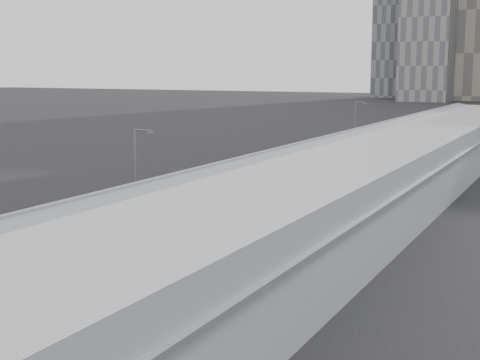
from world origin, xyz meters
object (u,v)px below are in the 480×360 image
Objects in this scene: bus_5 at (341,162)px; street_lamp_far at (356,122)px; bus_3 at (248,198)px; bus_10 at (445,124)px; bus_6 at (377,151)px; shipping_container at (361,141)px; bus_8 at (413,135)px; bus_1 at (39,274)px; bus_7 at (398,143)px; street_lamp_near at (137,170)px; bus_2 at (190,219)px; bus_9 at (433,130)px; suv at (398,132)px; bus_4 at (307,178)px.

bus_5 is 28.61m from street_lamp_far.
bus_3 is 0.97× the size of bus_10.
bus_6 reaches higher than shipping_container.
bus_8 is 29.28m from bus_10.
bus_5 is (-0.49, 29.12, -0.08)m from bus_3.
bus_3 is 72.23m from bus_8.
bus_1 is 0.98× the size of bus_7.
bus_6 is at bearing 88.48° from bus_3.
bus_7 is at bearing -11.11° from shipping_container.
street_lamp_near reaches higher than shipping_container.
bus_10 is 45.45m from street_lamp_far.
bus_6 is 53.05m from street_lamp_near.
bus_2 is 1.05× the size of bus_9.
bus_2 is at bearing 90.01° from bus_1.
bus_10 is at bearing 86.68° from street_lamp_near.
bus_7 is at bearing -83.89° from bus_10.
bus_10 is (-0.74, 16.44, 0.14)m from bus_9.
bus_7 is 28.58m from suv.
bus_10 is (-0.18, 111.99, 0.06)m from bus_2.
bus_4 is 1.52× the size of street_lamp_near.
bus_5 is 55.94m from bus_9.
bus_9 is 7.42m from suv.
bus_5 is 1.45× the size of street_lamp_near.
bus_6 is at bearing 90.33° from bus_1.
bus_2 is 39.61m from bus_5.
bus_4 is at bearing 94.42° from bus_2.
bus_3 is at bearing -77.92° from suv.
bus_8 is at bearing -90.47° from bus_9.
bus_8 is at bearing 87.31° from bus_5.
street_lamp_near is at bearing -87.75° from bus_10.
bus_6 is 15.32m from street_lamp_far.
bus_10 is 1.62× the size of street_lamp_far.
bus_5 is 1.01× the size of bus_8.
bus_6 is 2.08× the size of suv.
bus_8 is (-0.83, 14.83, -0.03)m from bus_7.
bus_4 is at bearing 89.74° from bus_1.
bus_2 is 82.72m from bus_8.
bus_4 is 43.10m from street_lamp_far.
bus_2 is 67.88m from bus_7.
street_lamp_far reaches higher than bus_5.
bus_3 is 85.38m from suv.
bus_3 reaches higher than bus_8.
bus_8 is at bearing -56.80° from suv.
bus_1 is 17.12m from bus_2.
bus_5 is at bearing -70.17° from shipping_container.
bus_6 is 1.47× the size of street_lamp_near.
bus_2 is at bearing -90.02° from bus_8.
bus_3 is (0.19, 10.49, 0.02)m from bus_2.
bus_9 is 1.43× the size of street_lamp_near.
bus_5 is 1.01× the size of bus_9.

